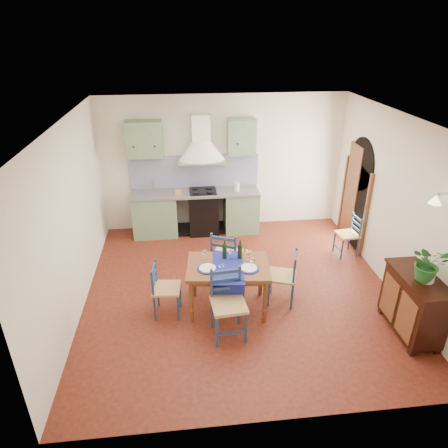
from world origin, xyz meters
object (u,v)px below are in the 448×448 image
(dining_table, at_px, (228,271))
(sideboard, at_px, (414,303))
(chair_near, at_px, (228,304))
(potted_plant, at_px, (428,263))

(dining_table, relative_size, sideboard, 1.23)
(chair_near, xyz_separation_m, potted_plant, (2.59, -0.31, 0.67))
(potted_plant, bearing_deg, dining_table, 160.66)
(sideboard, relative_size, potted_plant, 2.07)
(sideboard, bearing_deg, potted_plant, -72.55)
(sideboard, bearing_deg, dining_table, 161.77)
(dining_table, xyz_separation_m, potted_plant, (2.52, -0.88, 0.50))
(potted_plant, bearing_deg, chair_near, 173.14)
(chair_near, relative_size, potted_plant, 1.98)
(chair_near, distance_m, potted_plant, 2.69)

